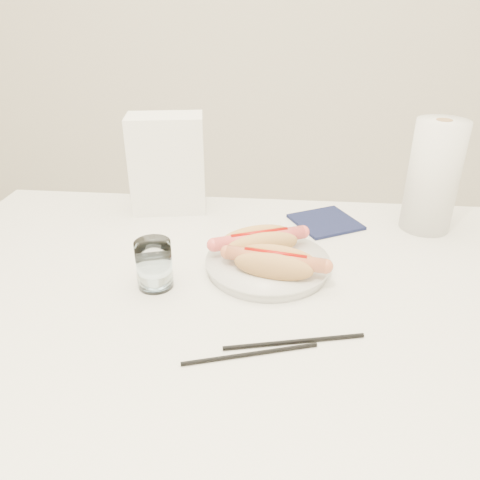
# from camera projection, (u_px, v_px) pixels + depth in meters

# --- Properties ---
(table) EXTENTS (1.20, 0.80, 0.75)m
(table) POSITION_uv_depth(u_px,v_px,m) (226.00, 313.00, 0.87)
(table) COLOR white
(table) RESTS_ON ground
(plate) EXTENTS (0.29, 0.29, 0.02)m
(plate) POSITION_uv_depth(u_px,v_px,m) (268.00, 265.00, 0.89)
(plate) COLOR silver
(plate) RESTS_ON table
(hotdog_left) EXTENTS (0.17, 0.12, 0.05)m
(hotdog_left) POSITION_uv_depth(u_px,v_px,m) (259.00, 242.00, 0.90)
(hotdog_left) COLOR tan
(hotdog_left) RESTS_ON plate
(hotdog_right) EXTENTS (0.18, 0.09, 0.05)m
(hotdog_right) POSITION_uv_depth(u_px,v_px,m) (275.00, 263.00, 0.83)
(hotdog_right) COLOR tan
(hotdog_right) RESTS_ON plate
(water_glass) EXTENTS (0.06, 0.06, 0.09)m
(water_glass) POSITION_uv_depth(u_px,v_px,m) (154.00, 264.00, 0.82)
(water_glass) COLOR white
(water_glass) RESTS_ON table
(chopstick_near) EXTENTS (0.19, 0.07, 0.01)m
(chopstick_near) POSITION_uv_depth(u_px,v_px,m) (250.00, 354.00, 0.68)
(chopstick_near) COLOR black
(chopstick_near) RESTS_ON table
(chopstick_far) EXTENTS (0.21, 0.06, 0.01)m
(chopstick_far) POSITION_uv_depth(u_px,v_px,m) (294.00, 342.00, 0.70)
(chopstick_far) COLOR black
(chopstick_far) RESTS_ON table
(napkin_box) EXTENTS (0.18, 0.12, 0.22)m
(napkin_box) POSITION_uv_depth(u_px,v_px,m) (167.00, 164.00, 1.09)
(napkin_box) COLOR white
(napkin_box) RESTS_ON table
(navy_napkin) EXTENTS (0.18, 0.18, 0.01)m
(navy_napkin) POSITION_uv_depth(u_px,v_px,m) (325.00, 222.00, 1.07)
(navy_napkin) COLOR #111637
(navy_napkin) RESTS_ON table
(paper_towel_roll) EXTENTS (0.13, 0.13, 0.24)m
(paper_towel_roll) POSITION_uv_depth(u_px,v_px,m) (433.00, 177.00, 0.99)
(paper_towel_roll) COLOR silver
(paper_towel_roll) RESTS_ON table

